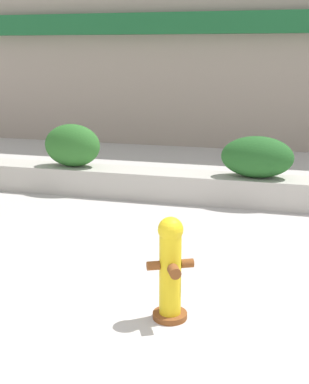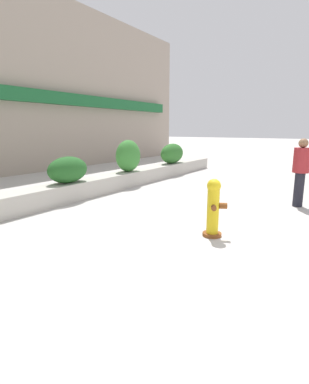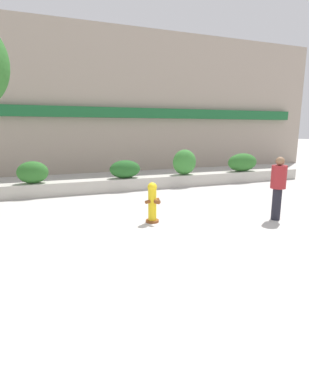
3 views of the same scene
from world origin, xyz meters
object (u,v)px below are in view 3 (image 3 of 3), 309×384
(hedge_bush_2, at_px, (125,169))
(hedge_bush_4, at_px, (242,162))
(hedge_bush_3, at_px, (184,162))
(pedestrian, at_px, (278,184))
(hedge_bush_1, at_px, (33,172))
(fire_hydrant, at_px, (152,202))

(hedge_bush_2, height_order, hedge_bush_4, hedge_bush_4)
(hedge_bush_2, bearing_deg, hedge_bush_4, 0.00)
(hedge_bush_4, bearing_deg, hedge_bush_2, 180.00)
(hedge_bush_3, bearing_deg, hedge_bush_2, 180.00)
(hedge_bush_3, distance_m, pedestrian, 5.42)
(hedge_bush_3, relative_size, hedge_bush_4, 0.71)
(hedge_bush_1, relative_size, hedge_bush_3, 1.01)
(hedge_bush_1, bearing_deg, hedge_bush_3, 0.00)
(fire_hydrant, bearing_deg, hedge_bush_1, 124.16)
(hedge_bush_4, bearing_deg, pedestrian, -118.00)
(hedge_bush_1, xyz_separation_m, fire_hydrant, (3.02, -4.44, -0.35))
(hedge_bush_2, height_order, hedge_bush_3, hedge_bush_3)
(hedge_bush_1, distance_m, hedge_bush_2, 3.47)
(hedge_bush_1, relative_size, pedestrian, 0.64)
(hedge_bush_4, bearing_deg, hedge_bush_3, 180.00)
(hedge_bush_1, xyz_separation_m, hedge_bush_2, (3.47, 0.00, -0.04))
(hedge_bush_1, xyz_separation_m, pedestrian, (6.28, -5.42, 0.08))
(hedge_bush_1, relative_size, hedge_bush_4, 0.71)
(fire_hydrant, bearing_deg, hedge_bush_2, 84.14)
(hedge_bush_4, bearing_deg, fire_hydrant, -144.11)
(hedge_bush_1, height_order, hedge_bush_3, hedge_bush_3)
(pedestrian, bearing_deg, hedge_bush_4, 62.00)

